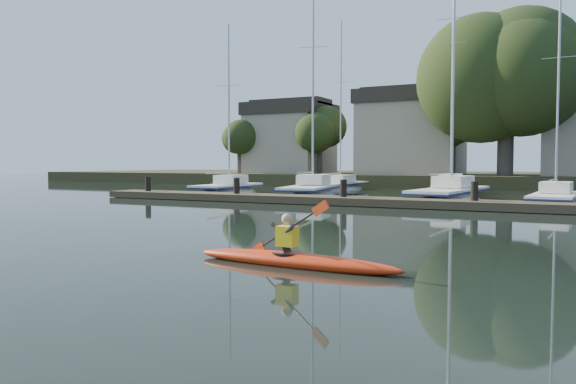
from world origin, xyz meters
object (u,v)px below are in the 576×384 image
at_px(sailboat_1, 312,200).
at_px(sailboat_2, 450,205).
at_px(sailboat_5, 339,192).
at_px(sailboat_6, 450,196).
at_px(sailboat_0, 228,197).
at_px(sailboat_3, 555,210).
at_px(kayak, 293,257).
at_px(dock, 405,202).

xyz_separation_m(sailboat_1, sailboat_2, (7.95, -0.07, 0.00)).
xyz_separation_m(sailboat_5, sailboat_6, (8.25, -1.16, -0.02)).
relative_size(sailboat_0, sailboat_1, 0.80).
relative_size(sailboat_3, sailboat_6, 0.71).
bearing_deg(sailboat_3, kayak, -98.21).
distance_m(sailboat_0, sailboat_1, 6.05).
distance_m(sailboat_2, sailboat_3, 5.06).
bearing_deg(sailboat_0, sailboat_5, 58.73).
bearing_deg(sailboat_0, dock, -25.63).
xyz_separation_m(dock, sailboat_5, (-8.64, 13.46, -0.37)).
relative_size(kayak, sailboat_1, 0.30).
bearing_deg(sailboat_1, dock, -46.48).
bearing_deg(sailboat_0, sailboat_2, -5.34).
xyz_separation_m(sailboat_3, sailboat_5, (-14.65, 9.63, 0.01)).
bearing_deg(sailboat_1, kayak, -77.47).
height_order(dock, sailboat_1, sailboat_1).
distance_m(kayak, dock, 15.42).
bearing_deg(dock, sailboat_3, 32.56).
relative_size(sailboat_1, sailboat_5, 1.11).
relative_size(dock, sailboat_3, 2.86).
bearing_deg(sailboat_1, sailboat_3, -15.84).
height_order(kayak, sailboat_6, sailboat_6).
xyz_separation_m(dock, sailboat_1, (-6.90, 4.88, -0.41)).
relative_size(dock, sailboat_5, 2.50).
height_order(sailboat_1, sailboat_6, sailboat_6).
relative_size(sailboat_1, sailboat_2, 0.93).
xyz_separation_m(dock, sailboat_6, (-0.40, 12.30, -0.40)).
bearing_deg(sailboat_3, sailboat_0, 179.72).
bearing_deg(sailboat_1, sailboat_0, 166.17).
height_order(sailboat_2, sailboat_5, sailboat_2).
relative_size(dock, sailboat_6, 2.04).
xyz_separation_m(dock, sailboat_2, (1.04, 4.81, -0.41)).
bearing_deg(sailboat_6, sailboat_3, -62.78).
bearing_deg(sailboat_0, sailboat_3, -7.90).
xyz_separation_m(sailboat_2, sailboat_5, (-9.69, 8.66, 0.03)).
bearing_deg(sailboat_3, sailboat_2, 172.62).
relative_size(kayak, sailboat_6, 0.27).
height_order(sailboat_1, sailboat_5, sailboat_1).
distance_m(sailboat_3, sailboat_5, 17.53).
height_order(kayak, sailboat_1, sailboat_1).
bearing_deg(sailboat_3, sailboat_1, 179.08).
height_order(kayak, sailboat_0, sailboat_0).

